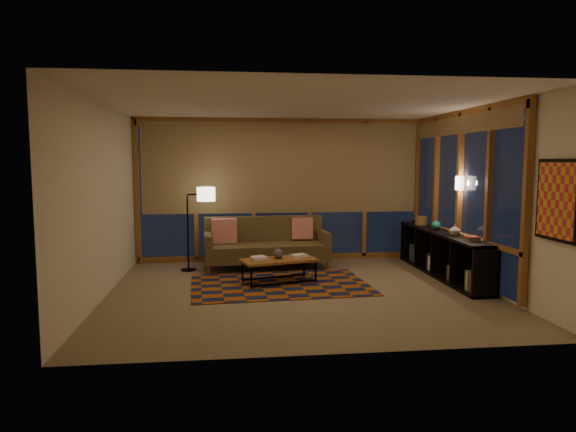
{
  "coord_description": "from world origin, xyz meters",
  "views": [
    {
      "loc": [
        -1.02,
        -7.29,
        1.89
      ],
      "look_at": [
        -0.13,
        0.27,
        1.08
      ],
      "focal_mm": 32.0,
      "sensor_mm": 36.0,
      "label": 1
    }
  ],
  "objects": [
    {
      "name": "floor",
      "position": [
        0.0,
        0.0,
        0.0
      ],
      "size": [
        5.5,
        5.0,
        0.01
      ],
      "primitive_type": "cube",
      "color": "#846F54",
      "rests_on": "ground"
    },
    {
      "name": "pillow_right",
      "position": [
        0.33,
        1.96,
        0.64
      ],
      "size": [
        0.39,
        0.14,
        0.39
      ],
      "primitive_type": null,
      "rotation": [
        0.0,
        0.0,
        -0.04
      ],
      "color": "red",
      "rests_on": "sofa"
    },
    {
      "name": "pillow_left",
      "position": [
        -1.09,
        1.77,
        0.66
      ],
      "size": [
        0.45,
        0.2,
        0.43
      ],
      "primitive_type": null,
      "rotation": [
        0.0,
        0.0,
        0.14
      ],
      "color": "red",
      "rests_on": "sofa"
    },
    {
      "name": "window_wall_right",
      "position": [
        2.68,
        0.6,
        1.35
      ],
      "size": [
        0.16,
        3.7,
        2.6
      ],
      "primitive_type": null,
      "color": "#A05A2A",
      "rests_on": "walls"
    },
    {
      "name": "area_rug",
      "position": [
        -0.24,
        0.38,
        0.01
      ],
      "size": [
        2.79,
        1.95,
        0.01
      ],
      "primitive_type": "cube",
      "rotation": [
        0.0,
        0.0,
        0.06
      ],
      "color": "#92430E",
      "rests_on": "floor"
    },
    {
      "name": "sofa",
      "position": [
        -0.35,
        1.68,
        0.44
      ],
      "size": [
        2.21,
        1.01,
        0.88
      ],
      "primitive_type": null,
      "rotation": [
        0.0,
        0.0,
        0.06
      ],
      "color": "#4A3E22",
      "rests_on": "floor"
    },
    {
      "name": "window_wall_back",
      "position": [
        0.0,
        2.43,
        1.35
      ],
      "size": [
        5.3,
        0.16,
        2.6
      ],
      "primitive_type": null,
      "color": "#A05A2A",
      "rests_on": "walls"
    },
    {
      "name": "ceiling",
      "position": [
        0.0,
        0.0,
        2.7
      ],
      "size": [
        5.5,
        5.0,
        0.01
      ],
      "primitive_type": "cube",
      "color": "beige",
      "rests_on": "walls"
    },
    {
      "name": "wall_sconce",
      "position": [
        2.62,
        0.45,
        1.55
      ],
      "size": [
        0.12,
        0.18,
        0.22
      ],
      "primitive_type": null,
      "color": "#FAE6CB",
      "rests_on": "walls"
    },
    {
      "name": "ceramic_pot",
      "position": [
        -0.25,
        0.55,
        0.46
      ],
      "size": [
        0.16,
        0.16,
        0.16
      ],
      "primitive_type": "sphere",
      "rotation": [
        0.0,
        0.0,
        -0.01
      ],
      "color": "black",
      "rests_on": "coffee_table"
    },
    {
      "name": "floor_lamp",
      "position": [
        -1.72,
        1.66,
        0.73
      ],
      "size": [
        0.56,
        0.45,
        1.45
      ],
      "primitive_type": null,
      "rotation": [
        0.0,
        0.0,
        0.32
      ],
      "color": "black",
      "rests_on": "floor"
    },
    {
      "name": "coffee_table",
      "position": [
        -0.25,
        0.52,
        0.19
      ],
      "size": [
        1.25,
        0.81,
        0.38
      ],
      "primitive_type": null,
      "rotation": [
        0.0,
        0.0,
        0.27
      ],
      "color": "#A05A2A",
      "rests_on": "floor"
    },
    {
      "name": "teal_bowl",
      "position": [
        2.49,
        1.01,
        0.81
      ],
      "size": [
        0.15,
        0.15,
        0.15
      ],
      "primitive_type": "sphere",
      "rotation": [
        0.0,
        0.0,
        0.0
      ],
      "color": "#207D6A",
      "rests_on": "bookshelf"
    },
    {
      "name": "book_stack_a",
      "position": [
        -0.57,
        0.42,
        0.42
      ],
      "size": [
        0.28,
        0.25,
        0.07
      ],
      "primitive_type": null,
      "rotation": [
        0.0,
        0.0,
        0.37
      ],
      "color": "silver",
      "rests_on": "coffee_table"
    },
    {
      "name": "wall_art",
      "position": [
        2.71,
        -1.85,
        1.45
      ],
      "size": [
        0.06,
        0.74,
        0.94
      ],
      "primitive_type": null,
      "color": "red",
      "rests_on": "walls"
    },
    {
      "name": "book_stack_b",
      "position": [
        0.08,
        0.64,
        0.41
      ],
      "size": [
        0.29,
        0.26,
        0.05
      ],
      "primitive_type": null,
      "rotation": [
        0.0,
        0.0,
        0.33
      ],
      "color": "silver",
      "rests_on": "coffee_table"
    },
    {
      "name": "basket",
      "position": [
        2.47,
        1.65,
        0.82
      ],
      "size": [
        0.25,
        0.25,
        0.16
      ],
      "primitive_type": "cylinder",
      "rotation": [
        0.0,
        0.0,
        0.16
      ],
      "color": "olive",
      "rests_on": "bookshelf"
    },
    {
      "name": "walls",
      "position": [
        0.0,
        0.0,
        1.35
      ],
      "size": [
        5.51,
        5.01,
        2.7
      ],
      "color": "#F4E6C5",
      "rests_on": "floor"
    },
    {
      "name": "shelf_book_stack",
      "position": [
        2.49,
        -0.27,
        0.77
      ],
      "size": [
        0.2,
        0.26,
        0.07
      ],
      "primitive_type": null,
      "rotation": [
        0.0,
        0.0,
        -0.08
      ],
      "color": "silver",
      "rests_on": "bookshelf"
    },
    {
      "name": "vase",
      "position": [
        2.49,
        0.28,
        0.83
      ],
      "size": [
        0.21,
        0.21,
        0.18
      ],
      "primitive_type": "imported",
      "rotation": [
        0.0,
        0.0,
        -0.24
      ],
      "color": "#C4B388",
      "rests_on": "bookshelf"
    },
    {
      "name": "bookshelf",
      "position": [
        2.49,
        0.72,
        0.37
      ],
      "size": [
        0.4,
        2.95,
        0.74
      ],
      "primitive_type": null,
      "color": "black",
      "rests_on": "floor"
    }
  ]
}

